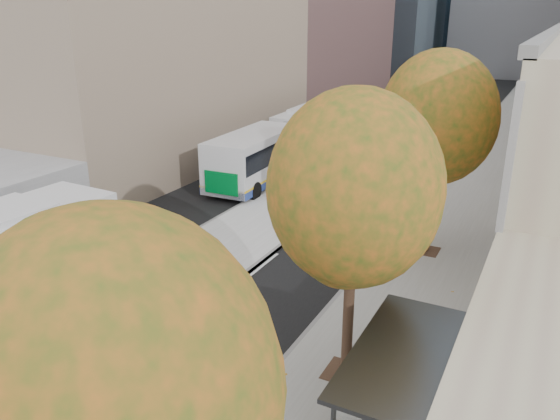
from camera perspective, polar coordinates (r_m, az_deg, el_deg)
The scene contains 8 objects.
bus_platform at distance 36.76m, azimuth 8.21°, elevation 5.44°, with size 4.25×150.00×0.15m, color #A7A7A7.
sidewalk at distance 35.09m, azimuth 20.61°, elevation 3.59°, with size 4.75×150.00×0.08m, color gray.
bus_shelter at distance 12.09m, azimuth 13.32°, elevation -16.04°, with size 1.90×4.40×2.53m.
tree_b at distance 6.89m, azimuth -17.01°, elevation -18.18°, with size 4.00×4.00×6.97m.
tree_c at distance 12.99m, azimuth 7.78°, elevation 2.14°, with size 4.20×4.20×7.28m.
tree_d at distance 21.42m, azimuth 16.19°, elevation 9.20°, with size 4.40×4.40×7.60m.
bus_far at distance 35.00m, azimuth 1.51°, elevation 7.53°, with size 3.27×18.07×3.00m.
distant_car at distance 46.94m, azimuth 8.69°, elevation 9.25°, with size 1.45×3.60×1.23m, color white.
Camera 1 is at (7.67, 1.31, 9.20)m, focal length 35.00 mm.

